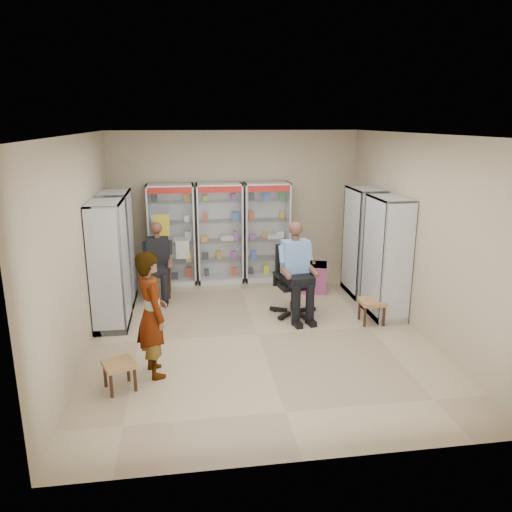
{
  "coord_description": "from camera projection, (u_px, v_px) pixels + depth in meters",
  "views": [
    {
      "loc": [
        -1.06,
        -7.02,
        3.19
      ],
      "look_at": [
        0.08,
        0.7,
        1.06
      ],
      "focal_mm": 35.0,
      "sensor_mm": 36.0,
      "label": 1
    }
  ],
  "objects": [
    {
      "name": "wooden_chair",
      "position": [
        159.0,
        272.0,
        9.25
      ],
      "size": [
        0.42,
        0.42,
        0.94
      ],
      "primitive_type": "cube",
      "color": "black",
      "rests_on": "floor"
    },
    {
      "name": "seated_shopkeeper",
      "position": [
        294.0,
        272.0,
        8.25
      ],
      "size": [
        0.59,
        0.75,
        1.51
      ],
      "primitive_type": null,
      "rotation": [
        0.0,
        0.0,
        0.14
      ],
      "color": "#66A3C9",
      "rests_on": "floor"
    },
    {
      "name": "office_chair",
      "position": [
        294.0,
        281.0,
        8.34
      ],
      "size": [
        0.73,
        0.73,
        1.19
      ],
      "primitive_type": "cube",
      "rotation": [
        0.0,
        0.0,
        0.14
      ],
      "color": "black",
      "rests_on": "floor"
    },
    {
      "name": "tea_glass",
      "position": [
        314.0,
        261.0,
        9.55
      ],
      "size": [
        0.07,
        0.07,
        0.1
      ],
      "primitive_type": "cylinder",
      "color": "#622B08",
      "rests_on": "pink_trunk"
    },
    {
      "name": "floor",
      "position": [
        257.0,
        334.0,
        7.68
      ],
      "size": [
        6.0,
        6.0,
        0.0
      ],
      "primitive_type": "plane",
      "color": "tan",
      "rests_on": "ground"
    },
    {
      "name": "cabinet_left_far",
      "position": [
        118.0,
        248.0,
        8.82
      ],
      "size": [
        0.9,
        0.5,
        2.0
      ],
      "primitive_type": "cube",
      "rotation": [
        0.0,
        0.0,
        -1.57
      ],
      "color": "#A3A4AA",
      "rests_on": "floor"
    },
    {
      "name": "cabinet_back_right",
      "position": [
        267.0,
        232.0,
        10.11
      ],
      "size": [
        0.9,
        0.5,
        2.0
      ],
      "primitive_type": "cube",
      "color": "#9D9FA4",
      "rests_on": "floor"
    },
    {
      "name": "seated_customer",
      "position": [
        158.0,
        262.0,
        9.15
      ],
      "size": [
        0.44,
        0.6,
        1.34
      ],
      "primitive_type": null,
      "color": "black",
      "rests_on": "floor"
    },
    {
      "name": "woven_stool_b",
      "position": [
        120.0,
        376.0,
        6.08
      ],
      "size": [
        0.47,
        0.47,
        0.36
      ],
      "primitive_type": "cube",
      "rotation": [
        0.0,
        0.0,
        0.38
      ],
      "color": "#95623F",
      "rests_on": "floor"
    },
    {
      "name": "cabinet_right_far",
      "position": [
        363.0,
        242.0,
        9.26
      ],
      "size": [
        0.9,
        0.5,
        2.0
      ],
      "primitive_type": "cube",
      "rotation": [
        0.0,
        0.0,
        1.57
      ],
      "color": "silver",
      "rests_on": "floor"
    },
    {
      "name": "cabinet_back_mid",
      "position": [
        220.0,
        233.0,
        9.98
      ],
      "size": [
        0.9,
        0.5,
        2.0
      ],
      "primitive_type": "cube",
      "color": "#9D9EA4",
      "rests_on": "floor"
    },
    {
      "name": "cabinet_right_near",
      "position": [
        387.0,
        258.0,
        8.21
      ],
      "size": [
        0.9,
        0.5,
        2.0
      ],
      "primitive_type": "cube",
      "rotation": [
        0.0,
        0.0,
        1.57
      ],
      "color": "#B5B7BD",
      "rests_on": "floor"
    },
    {
      "name": "cabinet_left_near",
      "position": [
        110.0,
        265.0,
        7.77
      ],
      "size": [
        0.9,
        0.5,
        2.0
      ],
      "primitive_type": "cube",
      "rotation": [
        0.0,
        0.0,
        -1.57
      ],
      "color": "#A0A3A7",
      "rests_on": "floor"
    },
    {
      "name": "woven_stool_a",
      "position": [
        371.0,
        311.0,
        8.08
      ],
      "size": [
        0.41,
        0.41,
        0.39
      ],
      "primitive_type": "cube",
      "rotation": [
        0.0,
        0.0,
        -0.06
      ],
      "color": "#96663F",
      "rests_on": "floor"
    },
    {
      "name": "room_shell",
      "position": [
        257.0,
        208.0,
        7.17
      ],
      "size": [
        5.02,
        6.02,
        3.01
      ],
      "color": "tan",
      "rests_on": "ground"
    },
    {
      "name": "pink_trunk",
      "position": [
        312.0,
        277.0,
        9.6
      ],
      "size": [
        0.67,
        0.66,
        0.53
      ],
      "primitive_type": "cube",
      "rotation": [
        0.0,
        0.0,
        -0.28
      ],
      "color": "#9D3F7B",
      "rests_on": "floor"
    },
    {
      "name": "standing_man",
      "position": [
        152.0,
        314.0,
        6.29
      ],
      "size": [
        0.56,
        0.69,
        1.64
      ],
      "primitive_type": "imported",
      "rotation": [
        0.0,
        0.0,
        1.88
      ],
      "color": "gray",
      "rests_on": "floor"
    },
    {
      "name": "cabinet_back_left",
      "position": [
        172.0,
        235.0,
        9.84
      ],
      "size": [
        0.9,
        0.5,
        2.0
      ],
      "primitive_type": "cube",
      "color": "#A0A1A7",
      "rests_on": "floor"
    }
  ]
}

